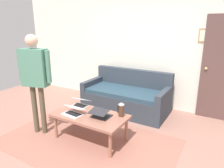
# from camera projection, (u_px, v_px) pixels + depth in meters

# --- Properties ---
(ground_plane) EXTENTS (7.68, 7.68, 0.00)m
(ground_plane) POSITION_uv_depth(u_px,v_px,m) (86.00, 144.00, 3.29)
(ground_plane) COLOR #9F7060
(area_rug) EXTENTS (2.80, 1.72, 0.01)m
(area_rug) POSITION_uv_depth(u_px,v_px,m) (87.00, 142.00, 3.36)
(area_rug) COLOR #9E6353
(area_rug) RESTS_ON ground_plane
(back_wall) EXTENTS (7.04, 0.11, 2.70)m
(back_wall) POSITION_uv_depth(u_px,v_px,m) (142.00, 47.00, 4.73)
(back_wall) COLOR silver
(back_wall) RESTS_ON ground_plane
(interior_door) EXTENTS (0.82, 0.09, 2.05)m
(interior_door) POSITION_uv_depth(u_px,v_px,m) (224.00, 70.00, 3.91)
(interior_door) COLOR brown
(interior_door) RESTS_ON ground_plane
(couch) EXTENTS (1.83, 0.88, 0.88)m
(couch) POSITION_uv_depth(u_px,v_px,m) (126.00, 97.00, 4.53)
(couch) COLOR #303943
(couch) RESTS_ON ground_plane
(coffee_table) EXTENTS (1.20, 0.65, 0.45)m
(coffee_table) POSITION_uv_depth(u_px,v_px,m) (90.00, 117.00, 3.33)
(coffee_table) COLOR #96614E
(coffee_table) RESTS_ON ground_plane
(laptop_left) EXTENTS (0.30, 0.31, 0.14)m
(laptop_left) POSITION_uv_depth(u_px,v_px,m) (101.00, 114.00, 3.22)
(laptop_left) COLOR #28282D
(laptop_left) RESTS_ON coffee_table
(laptop_center) EXTENTS (0.36, 0.30, 0.14)m
(laptop_center) POSITION_uv_depth(u_px,v_px,m) (73.00, 112.00, 3.32)
(laptop_center) COLOR silver
(laptop_center) RESTS_ON coffee_table
(laptop_right) EXTENTS (0.29, 0.30, 0.16)m
(laptop_right) POSITION_uv_depth(u_px,v_px,m) (80.00, 104.00, 3.66)
(laptop_right) COLOR silver
(laptop_right) RESTS_ON coffee_table
(french_press) EXTENTS (0.11, 0.09, 0.23)m
(french_press) POSITION_uv_depth(u_px,v_px,m) (121.00, 110.00, 3.24)
(french_press) COLOR #4C3323
(french_press) RESTS_ON coffee_table
(person_standing) EXTENTS (0.59, 0.30, 1.71)m
(person_standing) POSITION_uv_depth(u_px,v_px,m) (35.00, 72.00, 3.36)
(person_standing) COLOR brown
(person_standing) RESTS_ON ground_plane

